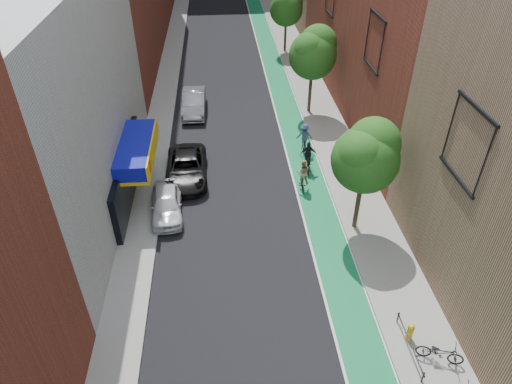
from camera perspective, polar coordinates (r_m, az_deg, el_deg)
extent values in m
cube|color=#157641|center=(38.40, 3.65, 11.13)|extent=(2.00, 68.00, 0.01)
cube|color=gray|center=(38.29, -11.60, 10.49)|extent=(2.00, 68.00, 0.15)
cube|color=gray|center=(38.79, 7.38, 11.29)|extent=(3.00, 68.00, 0.15)
cube|color=silver|center=(26.46, -26.25, 9.60)|extent=(8.00, 20.00, 12.00)
cylinder|color=#332619|center=(24.49, 12.60, -1.46)|extent=(0.24, 0.24, 3.30)
sphere|color=#154A13|center=(22.96, 13.48, 3.93)|extent=(3.36, 3.36, 3.36)
sphere|color=#154A13|center=(22.96, 14.48, 5.88)|extent=(2.64, 2.64, 2.64)
sphere|color=#154A13|center=(22.38, 13.12, 4.53)|extent=(2.40, 2.40, 2.40)
cylinder|color=#332619|center=(36.16, 6.76, 12.30)|extent=(0.24, 0.24, 3.47)
sphere|color=#154A13|center=(35.10, 7.10, 16.58)|extent=(3.53, 3.53, 3.53)
sphere|color=#154A13|center=(35.21, 7.77, 17.89)|extent=(2.77, 2.77, 2.77)
sphere|color=#154A13|center=(34.60, 6.75, 17.19)|extent=(2.52, 2.52, 2.52)
cylinder|color=#332619|center=(49.13, 3.67, 18.83)|extent=(0.24, 0.24, 3.19)
sphere|color=#154A13|center=(48.40, 3.80, 21.81)|extent=(3.25, 3.25, 3.25)
sphere|color=#154A13|center=(48.58, 4.29, 22.69)|extent=(2.55, 2.55, 2.55)
sphere|color=#154A13|center=(47.96, 3.49, 22.26)|extent=(2.32, 2.32, 2.32)
imported|color=silver|center=(25.95, -11.12, -1.41)|extent=(2.01, 4.31, 1.43)
imported|color=black|center=(28.71, -8.65, 3.02)|extent=(2.55, 5.34, 1.47)
imported|color=gray|center=(36.71, -7.77, 11.03)|extent=(1.80, 4.98, 1.63)
imported|color=black|center=(27.67, 5.82, 1.18)|extent=(0.54, 1.56, 0.92)
imported|color=tan|center=(27.36, 5.87, 2.50)|extent=(0.83, 0.67, 1.62)
imported|color=black|center=(29.42, 6.51, 3.52)|extent=(0.89, 1.90, 0.96)
imported|color=black|center=(29.13, 6.57, 4.79)|extent=(1.02, 0.54, 1.66)
imported|color=black|center=(31.38, 6.04, 5.75)|extent=(0.68, 1.54, 0.89)
imported|color=#384665|center=(31.09, 6.10, 7.04)|extent=(1.20, 0.82, 1.71)
imported|color=black|center=(20.31, 22.04, -18.07)|extent=(1.94, 1.27, 0.96)
cylinder|color=gold|center=(20.69, 18.65, -16.40)|extent=(0.27, 0.27, 0.62)
sphere|color=gold|center=(20.40, 18.86, -15.74)|extent=(0.29, 0.29, 0.29)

